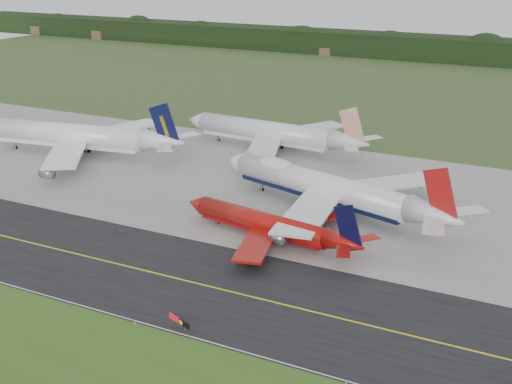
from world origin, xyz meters
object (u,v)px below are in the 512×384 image
Objects in this scene: jet_ba_747 at (327,188)px; jet_star_tail at (274,133)px; jet_navy_gold at (78,136)px; taxiway_sign at (179,321)px; jet_red_737 at (271,225)px.

jet_ba_747 is 50.65m from jet_star_tail.
jet_navy_gold reaches higher than jet_star_tail.
taxiway_sign is at bearing -71.66° from jet_star_tail.
jet_ba_747 is 1.49× the size of jet_red_737.
jet_red_737 reaches higher than taxiway_sign.
jet_navy_gold is 102.30m from taxiway_sign.
jet_ba_747 is at bearing 79.82° from jet_red_737.
jet_ba_747 is 57.43m from taxiway_sign.
jet_ba_747 is 13.61× the size of taxiway_sign.
taxiway_sign is (77.40, -66.75, -4.34)m from jet_navy_gold.
taxiway_sign is (31.90, -96.21, -4.04)m from jet_star_tail.
jet_red_737 is at bearing -64.02° from jet_star_tail.
jet_ba_747 is 1.06× the size of jet_star_tail.
jet_ba_747 is 0.97× the size of jet_navy_gold.
jet_star_tail is 101.45m from taxiway_sign.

